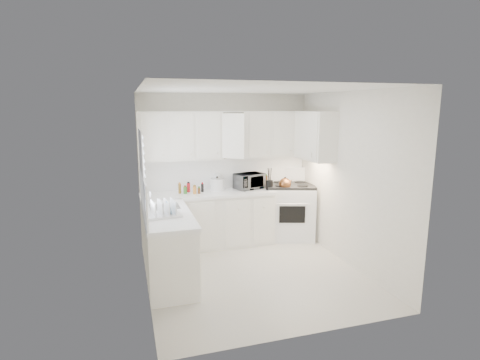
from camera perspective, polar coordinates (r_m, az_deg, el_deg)
name	(u,v)px	position (r m, az deg, el deg)	size (l,w,h in m)	color
floor	(254,273)	(5.68, 2.10, -13.78)	(3.20, 3.20, 0.00)	silver
ceiling	(255,89)	(5.17, 2.31, 13.41)	(3.20, 3.20, 0.00)	white
wall_back	(225,168)	(6.78, -2.20, 1.78)	(3.00, 3.00, 0.00)	white
wall_front	(307,217)	(3.84, 10.01, -5.44)	(3.00, 3.00, 0.00)	white
wall_left	(143,192)	(5.00, -14.28, -1.81)	(3.20, 3.20, 0.00)	white
wall_right	(349,180)	(5.93, 16.04, 0.05)	(3.20, 3.20, 0.00)	white
window_blinds	(143,169)	(5.30, -14.37, 1.64)	(0.06, 0.96, 1.06)	white
lower_cabinets_back	(208,221)	(6.60, -4.78, -6.08)	(2.22, 0.60, 0.90)	white
lower_cabinets_left	(168,248)	(5.46, -10.77, -9.93)	(0.60, 1.60, 0.90)	white
countertop_back	(208,194)	(6.47, -4.82, -2.07)	(2.24, 0.64, 0.05)	white
countertop_left	(167,215)	(5.31, -10.84, -5.12)	(0.64, 1.62, 0.05)	white
backsplash_back	(226,172)	(6.79, -2.17, 1.14)	(2.98, 0.02, 0.55)	white
backsplash_left	(144,195)	(5.21, -14.24, -2.15)	(0.02, 1.60, 0.55)	white
upper_cabinets_back	(228,158)	(6.60, -1.85, 3.28)	(3.00, 0.33, 0.80)	white
upper_cabinets_right	(314,160)	(6.51, 11.02, 2.99)	(0.33, 0.90, 0.80)	white
sink	(164,199)	(5.61, -11.28, -2.74)	(0.42, 0.38, 0.30)	gray
stove	(290,204)	(7.00, 7.50, -3.52)	(0.83, 0.68, 1.28)	white
tea_kettle	(285,183)	(6.69, 6.75, -0.47)	(0.27, 0.23, 0.25)	brown
frying_pan	(296,184)	(7.14, 8.36, -0.60)	(0.26, 0.44, 0.04)	black
microwave	(249,179)	(6.71, 1.37, 0.09)	(0.49, 0.27, 0.33)	gray
rice_cooker	(217,183)	(6.59, -3.43, -0.50)	(0.25, 0.25, 0.25)	white
paper_towel	(218,181)	(6.71, -3.37, -0.20)	(0.12, 0.12, 0.27)	white
utensil_crock	(269,178)	(6.62, 4.43, 0.23)	(0.13, 0.13, 0.40)	black
dish_rack	(163,207)	(5.12, -11.50, -4.02)	(0.44, 0.33, 0.24)	white
spice_left_0	(179,189)	(6.50, -9.05, -1.30)	(0.06, 0.06, 0.13)	brown
spice_left_1	(185,190)	(6.42, -8.27, -1.42)	(0.06, 0.06, 0.13)	#347426
spice_left_2	(188,188)	(6.52, -7.74, -1.22)	(0.06, 0.06, 0.13)	red
spice_left_3	(194,189)	(6.45, -6.95, -1.35)	(0.06, 0.06, 0.13)	orange
spice_left_4	(197,188)	(6.55, -6.44, -1.15)	(0.06, 0.06, 0.13)	brown
spice_left_5	(202,188)	(6.47, -5.65, -1.27)	(0.06, 0.06, 0.13)	black
sauce_right_0	(259,182)	(6.87, 2.80, -0.28)	(0.06, 0.06, 0.19)	red
sauce_right_1	(263,182)	(6.83, 3.40, -0.34)	(0.06, 0.06, 0.19)	orange
sauce_right_2	(264,182)	(6.90, 3.66, -0.23)	(0.06, 0.06, 0.19)	brown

